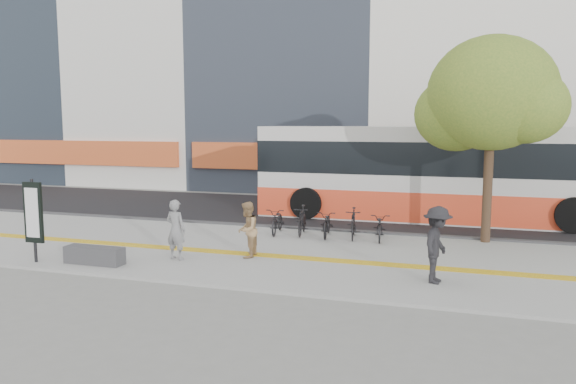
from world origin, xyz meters
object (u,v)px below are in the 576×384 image
(bus, at_px, (434,176))
(seated_woman, at_px, (176,230))
(pedestrian_tan, at_px, (247,230))
(signboard, at_px, (33,214))
(street_tree, at_px, (491,96))
(pedestrian_dark, at_px, (437,245))
(bench, at_px, (94,255))

(bus, height_order, seated_woman, bus)
(bus, bearing_deg, seated_woman, -125.76)
(pedestrian_tan, bearing_deg, signboard, -72.11)
(street_tree, bearing_deg, pedestrian_tan, -146.34)
(pedestrian_dark, bearing_deg, signboard, 107.02)
(bus, bearing_deg, street_tree, -64.45)
(signboard, bearing_deg, seated_woman, 21.89)
(bench, xyz_separation_m, seated_woman, (1.80, 1.06, 0.59))
(signboard, bearing_deg, bench, 10.81)
(signboard, xyz_separation_m, seated_woman, (3.40, 1.37, -0.48))
(signboard, bearing_deg, pedestrian_dark, 6.85)
(pedestrian_tan, distance_m, pedestrian_dark, 5.11)
(bus, xyz_separation_m, pedestrian_dark, (0.53, -8.79, -0.75))
(seated_woman, xyz_separation_m, pedestrian_dark, (6.75, -0.15, 0.07))
(bus, bearing_deg, pedestrian_tan, -119.81)
(seated_woman, height_order, pedestrian_dark, pedestrian_dark)
(street_tree, distance_m, bus, 4.94)
(street_tree, relative_size, pedestrian_tan, 4.14)
(street_tree, height_order, bus, street_tree)
(bench, distance_m, seated_woman, 2.17)
(pedestrian_dark, bearing_deg, bus, 13.62)
(seated_woman, distance_m, pedestrian_tan, 1.90)
(bench, xyz_separation_m, bus, (8.02, 9.70, 1.41))
(signboard, distance_m, seated_woman, 3.70)
(street_tree, distance_m, pedestrian_dark, 6.34)
(signboard, bearing_deg, pedestrian_tan, 22.88)
(signboard, xyz_separation_m, bus, (9.62, 10.01, 0.35))
(bench, relative_size, pedestrian_tan, 1.05)
(pedestrian_tan, bearing_deg, bus, 145.21)
(pedestrian_tan, height_order, pedestrian_dark, pedestrian_dark)
(bench, relative_size, seated_woman, 0.99)
(street_tree, xyz_separation_m, pedestrian_tan, (-6.25, -4.16, -3.67))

